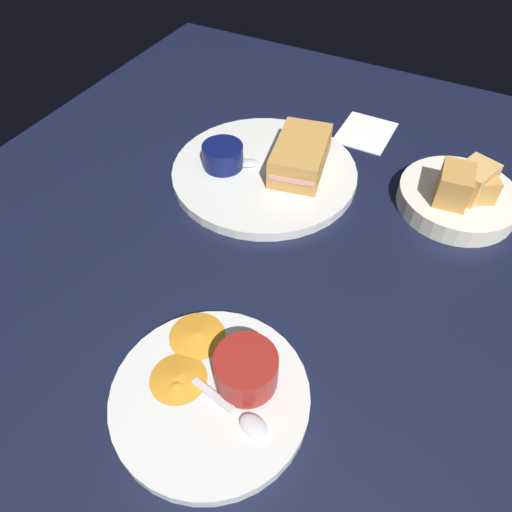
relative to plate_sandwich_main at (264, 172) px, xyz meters
The scene contains 11 objects.
ground_plane 14.38cm from the plate_sandwich_main, 47.73° to the left, with size 110.00×110.00×3.00cm, color black.
plate_sandwich_main is the anchor object (origin of this frame).
sandwich_half_near 6.48cm from the plate_sandwich_main, 119.56° to the left, with size 14.39×10.05×4.80cm.
ramekin_dark_sauce 7.24cm from the plate_sandwich_main, 69.44° to the right, with size 6.50×6.50×3.71cm.
spoon_by_dark_ramekin 2.01cm from the plate_sandwich_main, 98.68° to the right, with size 6.12×9.33×0.80cm.
plate_chips_companion 39.12cm from the plate_sandwich_main, 18.45° to the left, with size 21.34×21.34×1.60cm, color silver.
ramekin_light_gravy 37.22cm from the plate_sandwich_main, 23.93° to the left, with size 6.81×6.81×4.29cm.
spoon_by_gravy_ramekin 41.60cm from the plate_sandwich_main, 24.04° to the left, with size 3.33×9.96×0.80cm.
plantain_chip_scatter 36.03cm from the plate_sandwich_main, 15.47° to the left, with size 13.70×16.31×0.60cm.
bread_basket_rear 29.86cm from the plate_sandwich_main, 102.97° to the left, with size 17.52×17.52×7.91cm.
paper_napkin_folded 22.01cm from the plate_sandwich_main, 152.86° to the left, with size 11.00×9.00×0.40cm, color white.
Camera 1 is at (45.75, 16.94, 48.76)cm, focal length 33.47 mm.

